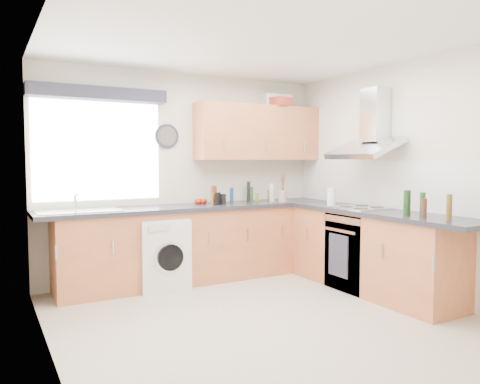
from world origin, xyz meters
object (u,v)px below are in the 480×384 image
oven (361,251)px  washing_machine (162,253)px  upper_cabinets (258,133)px  extractor_hood (370,131)px

oven → washing_machine: (-1.95, 1.10, -0.03)m
oven → upper_cabinets: size_ratio=0.50×
oven → extractor_hood: extractor_hood is taller
oven → upper_cabinets: (-0.55, 1.32, 1.38)m
oven → extractor_hood: (0.10, -0.00, 1.34)m
extractor_hood → upper_cabinets: upper_cabinets is taller
upper_cabinets → washing_machine: bearing=-170.9°
oven → upper_cabinets: bearing=112.5°
oven → upper_cabinets: upper_cabinets is taller
extractor_hood → washing_machine: (-2.05, 1.10, -1.37)m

